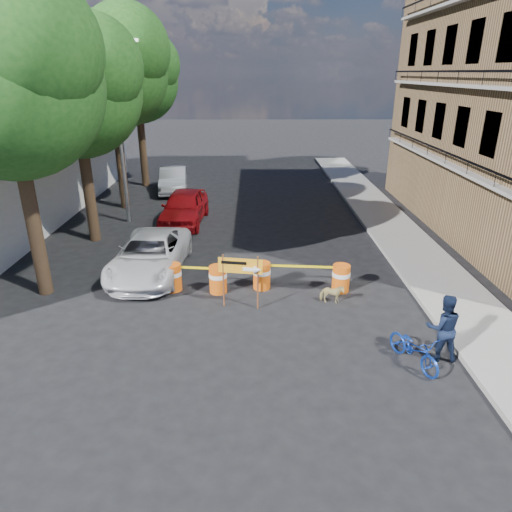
{
  "coord_description": "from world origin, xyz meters",
  "views": [
    {
      "loc": [
        -0.13,
        -11.3,
        6.62
      ],
      "look_at": [
        -0.01,
        1.87,
        1.3
      ],
      "focal_mm": 32.0,
      "sensor_mm": 36.0,
      "label": 1
    }
  ],
  "objects_px": {
    "barrel_far_left": "(173,277)",
    "detour_sign": "(246,271)",
    "barrel_mid_left": "(218,279)",
    "sedan_red": "(184,207)",
    "dog": "(332,294)",
    "barrel_far_right": "(341,278)",
    "sedan_silver": "(173,180)",
    "suv_white": "(150,255)",
    "barrel_mid_right": "(262,275)",
    "bicycle": "(416,334)",
    "pedestrian": "(443,328)"
  },
  "relations": [
    {
      "from": "barrel_far_left",
      "to": "detour_sign",
      "type": "distance_m",
      "value": 2.79
    },
    {
      "from": "detour_sign",
      "to": "suv_white",
      "type": "relative_size",
      "value": 0.34
    },
    {
      "from": "bicycle",
      "to": "sedan_silver",
      "type": "bearing_deg",
      "value": 92.76
    },
    {
      "from": "barrel_far_left",
      "to": "barrel_far_right",
      "type": "bearing_deg",
      "value": -1.23
    },
    {
      "from": "barrel_far_left",
      "to": "sedan_silver",
      "type": "relative_size",
      "value": 0.21
    },
    {
      "from": "detour_sign",
      "to": "sedan_silver",
      "type": "height_order",
      "value": "detour_sign"
    },
    {
      "from": "barrel_mid_right",
      "to": "barrel_mid_left",
      "type": "bearing_deg",
      "value": -168.94
    },
    {
      "from": "sedan_red",
      "to": "barrel_far_left",
      "type": "bearing_deg",
      "value": -81.94
    },
    {
      "from": "barrel_far_left",
      "to": "barrel_mid_left",
      "type": "bearing_deg",
      "value": -6.41
    },
    {
      "from": "barrel_far_left",
      "to": "dog",
      "type": "height_order",
      "value": "barrel_far_left"
    },
    {
      "from": "bicycle",
      "to": "barrel_far_right",
      "type": "bearing_deg",
      "value": 80.97
    },
    {
      "from": "dog",
      "to": "suv_white",
      "type": "distance_m",
      "value": 6.45
    },
    {
      "from": "pedestrian",
      "to": "barrel_mid_left",
      "type": "bearing_deg",
      "value": -27.75
    },
    {
      "from": "barrel_mid_right",
      "to": "sedan_silver",
      "type": "distance_m",
      "value": 14.1
    },
    {
      "from": "dog",
      "to": "sedan_red",
      "type": "height_order",
      "value": "sedan_red"
    },
    {
      "from": "bicycle",
      "to": "pedestrian",
      "type": "bearing_deg",
      "value": -3.54
    },
    {
      "from": "barrel_mid_right",
      "to": "dog",
      "type": "distance_m",
      "value": 2.39
    },
    {
      "from": "barrel_far_left",
      "to": "barrel_mid_left",
      "type": "height_order",
      "value": "same"
    },
    {
      "from": "pedestrian",
      "to": "sedan_silver",
      "type": "relative_size",
      "value": 0.4
    },
    {
      "from": "bicycle",
      "to": "dog",
      "type": "xyz_separation_m",
      "value": [
        -1.45,
        3.2,
        -0.53
      ]
    },
    {
      "from": "bicycle",
      "to": "sedan_silver",
      "type": "xyz_separation_m",
      "value": [
        -8.56,
        17.46,
        -0.13
      ]
    },
    {
      "from": "pedestrian",
      "to": "barrel_far_right",
      "type": "bearing_deg",
      "value": -59.59
    },
    {
      "from": "barrel_mid_left",
      "to": "sedan_red",
      "type": "height_order",
      "value": "sedan_red"
    },
    {
      "from": "barrel_far_right",
      "to": "barrel_mid_right",
      "type": "bearing_deg",
      "value": 174.93
    },
    {
      "from": "barrel_mid_right",
      "to": "barrel_far_left",
      "type": "bearing_deg",
      "value": -177.82
    },
    {
      "from": "barrel_far_left",
      "to": "bicycle",
      "type": "height_order",
      "value": "bicycle"
    },
    {
      "from": "barrel_mid_left",
      "to": "bicycle",
      "type": "xyz_separation_m",
      "value": [
        4.99,
        -3.99,
        0.37
      ]
    },
    {
      "from": "pedestrian",
      "to": "sedan_silver",
      "type": "xyz_separation_m",
      "value": [
        -9.3,
        17.19,
        -0.16
      ]
    },
    {
      "from": "sedan_red",
      "to": "sedan_silver",
      "type": "relative_size",
      "value": 1.06
    },
    {
      "from": "barrel_far_left",
      "to": "detour_sign",
      "type": "xyz_separation_m",
      "value": [
        2.38,
        -1.25,
        0.76
      ]
    },
    {
      "from": "barrel_far_right",
      "to": "suv_white",
      "type": "distance_m",
      "value": 6.6
    },
    {
      "from": "barrel_far_left",
      "to": "dog",
      "type": "xyz_separation_m",
      "value": [
        5.02,
        -0.96,
        -0.17
      ]
    },
    {
      "from": "pedestrian",
      "to": "suv_white",
      "type": "height_order",
      "value": "pedestrian"
    },
    {
      "from": "suv_white",
      "to": "pedestrian",
      "type": "bearing_deg",
      "value": -30.79
    },
    {
      "from": "barrel_far_right",
      "to": "suv_white",
      "type": "height_order",
      "value": "suv_white"
    },
    {
      "from": "barrel_mid_left",
      "to": "barrel_far_left",
      "type": "bearing_deg",
      "value": 173.59
    },
    {
      "from": "barrel_far_left",
      "to": "dog",
      "type": "relative_size",
      "value": 1.24
    },
    {
      "from": "barrel_far_right",
      "to": "pedestrian",
      "type": "height_order",
      "value": "pedestrian"
    },
    {
      "from": "detour_sign",
      "to": "barrel_mid_left",
      "type": "bearing_deg",
      "value": 139.37
    },
    {
      "from": "barrel_far_right",
      "to": "sedan_red",
      "type": "relative_size",
      "value": 0.2
    },
    {
      "from": "barrel_far_left",
      "to": "pedestrian",
      "type": "xyz_separation_m",
      "value": [
        7.21,
        -3.89,
        0.39
      ]
    },
    {
      "from": "barrel_mid_left",
      "to": "barrel_far_right",
      "type": "xyz_separation_m",
      "value": [
        3.96,
        0.05,
        0.0
      ]
    },
    {
      "from": "barrel_mid_right",
      "to": "dog",
      "type": "height_order",
      "value": "barrel_mid_right"
    },
    {
      "from": "barrel_mid_right",
      "to": "detour_sign",
      "type": "relative_size",
      "value": 0.53
    },
    {
      "from": "detour_sign",
      "to": "suv_white",
      "type": "xyz_separation_m",
      "value": [
        -3.38,
        2.59,
        -0.54
      ]
    },
    {
      "from": "dog",
      "to": "sedan_silver",
      "type": "relative_size",
      "value": 0.17
    },
    {
      "from": "barrel_mid_left",
      "to": "barrel_mid_right",
      "type": "height_order",
      "value": "same"
    },
    {
      "from": "barrel_mid_left",
      "to": "suv_white",
      "type": "distance_m",
      "value": 2.9
    },
    {
      "from": "barrel_far_right",
      "to": "pedestrian",
      "type": "xyz_separation_m",
      "value": [
        1.77,
        -3.77,
        0.39
      ]
    },
    {
      "from": "barrel_mid_left",
      "to": "pedestrian",
      "type": "bearing_deg",
      "value": -33.01
    }
  ]
}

